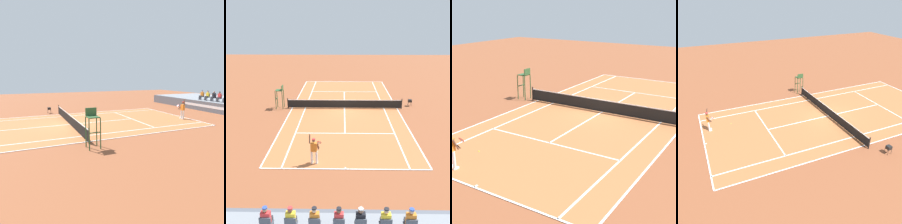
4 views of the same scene
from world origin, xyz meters
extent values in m
plane|color=brown|center=(0.00, 0.00, 0.00)|extent=(80.00, 80.00, 0.00)
cube|color=#B76638|center=(0.00, 0.00, 0.01)|extent=(10.98, 23.78, 0.02)
cube|color=white|center=(0.00, 11.89, 0.02)|extent=(10.98, 0.10, 0.01)
cube|color=white|center=(0.00, -11.89, 0.02)|extent=(10.98, 0.10, 0.01)
cube|color=white|center=(5.49, 0.00, 0.02)|extent=(0.10, 23.78, 0.01)
cube|color=white|center=(-4.11, 0.00, 0.02)|extent=(0.10, 23.78, 0.01)
cube|color=white|center=(4.11, 0.00, 0.02)|extent=(0.10, 23.78, 0.01)
cube|color=white|center=(0.00, 6.40, 0.02)|extent=(8.22, 0.10, 0.01)
cube|color=white|center=(0.00, -6.40, 0.02)|extent=(8.22, 0.10, 0.01)
cube|color=white|center=(0.00, 0.00, 0.02)|extent=(0.10, 12.80, 0.01)
cube|color=white|center=(0.00, 11.79, 0.02)|extent=(0.10, 0.20, 0.01)
cube|color=white|center=(0.00, -11.79, 0.02)|extent=(0.10, 0.20, 0.01)
cylinder|color=black|center=(5.94, 0.00, 0.54)|extent=(0.10, 0.10, 1.07)
cube|color=black|center=(0.00, 0.00, 0.48)|extent=(11.78, 0.02, 0.84)
cube|color=white|center=(0.00, 0.00, 0.90)|extent=(11.78, 0.03, 0.06)
cylinder|color=white|center=(1.90, 11.23, 0.46)|extent=(0.15, 0.15, 0.92)
cube|color=white|center=(2.21, 11.14, 0.05)|extent=(0.14, 0.29, 0.10)
cube|color=white|center=(1.89, 11.17, 0.05)|extent=(0.14, 0.29, 0.10)
cylinder|color=brown|center=(1.79, 11.13, 1.24)|extent=(0.11, 0.33, 0.56)
cylinder|color=black|center=(1.74, 11.02, 1.11)|extent=(0.05, 0.19, 0.25)
torus|color=red|center=(1.74, 10.84, 1.37)|extent=(0.32, 0.22, 0.26)
cylinder|color=silver|center=(1.74, 10.84, 1.37)|extent=(0.28, 0.18, 0.22)
sphere|color=#D1E533|center=(2.42, 9.23, 0.03)|extent=(0.07, 0.07, 0.07)
cylinder|color=#2D562D|center=(7.11, 0.35, 0.95)|extent=(0.07, 0.07, 1.90)
cylinder|color=#2D562D|center=(7.11, -0.35, 0.95)|extent=(0.07, 0.07, 1.90)
cylinder|color=#2D562D|center=(6.41, 0.35, 0.95)|extent=(0.07, 0.07, 1.90)
cylinder|color=#2D562D|center=(6.41, -0.35, 0.95)|extent=(0.07, 0.07, 1.90)
cube|color=#2D562D|center=(6.76, 0.00, 1.93)|extent=(0.70, 0.70, 0.06)
cube|color=#2D562D|center=(6.41, 0.00, 2.20)|extent=(0.06, 0.70, 0.48)
cube|color=#2D562D|center=(7.08, 0.00, 1.04)|extent=(0.10, 0.70, 0.04)
camera|label=1|loc=(18.15, -3.72, 4.27)|focal=32.80mm
camera|label=2|loc=(0.22, 26.82, 9.29)|focal=43.36mm
camera|label=3|loc=(-9.72, 20.45, 7.24)|focal=54.79mm
camera|label=4|loc=(-17.19, 11.85, 11.25)|focal=37.42mm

